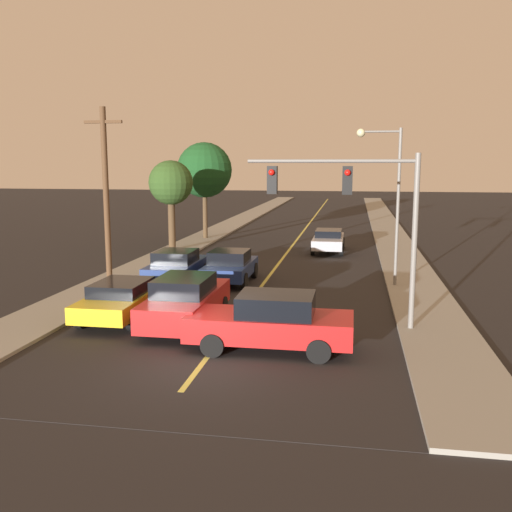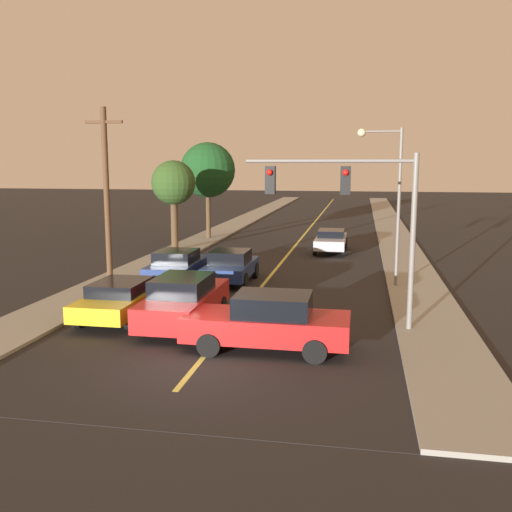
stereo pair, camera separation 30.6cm
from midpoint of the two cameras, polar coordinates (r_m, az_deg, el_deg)
ground_plane at (r=15.88m, az=-5.94°, el=-10.69°), size 200.00×200.00×0.00m
road_surface at (r=50.82m, az=5.06°, el=3.10°), size 10.96×80.00×0.01m
sidewalk_left at (r=51.79m, az=-2.39°, el=3.31°), size 2.50×80.00×0.12m
sidewalk_right at (r=50.71m, az=12.67°, el=2.97°), size 2.50×80.00×0.12m
car_near_lane_front at (r=19.38m, az=-7.48°, el=-4.41°), size 2.03×5.08×1.70m
car_near_lane_second at (r=25.99m, az=-2.95°, el=-1.00°), size 2.01×4.16×1.52m
car_outer_lane_front at (r=20.66m, az=-13.51°, el=-4.08°), size 2.03×4.86×1.35m
car_outer_lane_second at (r=26.27m, az=-8.26°, el=-0.99°), size 2.05×4.36×1.51m
car_far_oncoming at (r=35.41m, az=7.01°, el=1.61°), size 1.91×4.75×1.36m
car_crossing_right at (r=16.69m, az=1.00°, el=-6.59°), size 4.82×2.05×1.68m
traffic_signal_mast at (r=18.51m, az=9.57°, el=5.32°), size 5.46×0.42×5.61m
streetlamp_right at (r=25.30m, az=12.70°, el=6.98°), size 1.91×0.36×6.77m
utility_pole_left at (r=24.33m, az=-15.11°, el=5.73°), size 1.60×0.24×7.54m
tree_left_near at (r=35.39m, az=-8.76°, el=7.15°), size 2.70×2.70×5.48m
tree_left_far at (r=40.86m, az=-5.39°, el=8.53°), size 3.89×3.89×6.77m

